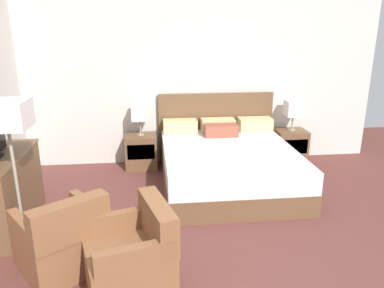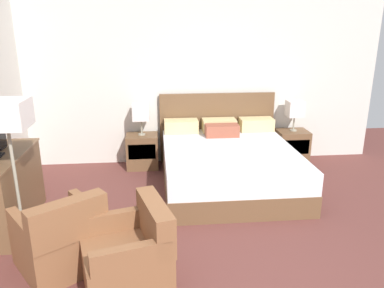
{
  "view_description": "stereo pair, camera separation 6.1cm",
  "coord_description": "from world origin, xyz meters",
  "px_view_note": "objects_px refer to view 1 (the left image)",
  "views": [
    {
      "loc": [
        -0.54,
        -2.61,
        2.16
      ],
      "look_at": [
        -0.05,
        1.81,
        0.75
      ],
      "focal_mm": 35.0,
      "sensor_mm": 36.0,
      "label": 1
    },
    {
      "loc": [
        -0.48,
        -2.61,
        2.16
      ],
      "look_at": [
        -0.05,
        1.81,
        0.75
      ],
      "focal_mm": 35.0,
      "sensor_mm": 36.0,
      "label": 2
    }
  ],
  "objects_px": {
    "bed": "(227,163)",
    "dresser": "(1,191)",
    "nightstand_left": "(141,151)",
    "table_lamp_left": "(140,112)",
    "nightstand_right": "(290,146)",
    "armchair_by_window": "(63,241)",
    "armchair_companion": "(133,258)",
    "floor_lamp": "(7,123)",
    "table_lamp_right": "(293,109)"
  },
  "relations": [
    {
      "from": "bed",
      "to": "dresser",
      "type": "bearing_deg",
      "value": -161.41
    },
    {
      "from": "nightstand_left",
      "to": "table_lamp_left",
      "type": "height_order",
      "value": "table_lamp_left"
    },
    {
      "from": "nightstand_right",
      "to": "table_lamp_left",
      "type": "xyz_separation_m",
      "value": [
        -2.43,
        0.0,
        0.63
      ]
    },
    {
      "from": "bed",
      "to": "armchair_by_window",
      "type": "relative_size",
      "value": 2.22
    },
    {
      "from": "nightstand_right",
      "to": "armchair_companion",
      "type": "distance_m",
      "value": 3.78
    },
    {
      "from": "floor_lamp",
      "to": "armchair_companion",
      "type": "bearing_deg",
      "value": -33.55
    },
    {
      "from": "bed",
      "to": "nightstand_left",
      "type": "bearing_deg",
      "value": 147.46
    },
    {
      "from": "table_lamp_left",
      "to": "dresser",
      "type": "relative_size",
      "value": 0.39
    },
    {
      "from": "bed",
      "to": "armchair_companion",
      "type": "distance_m",
      "value": 2.44
    },
    {
      "from": "bed",
      "to": "table_lamp_left",
      "type": "bearing_deg",
      "value": 147.41
    },
    {
      "from": "nightstand_left",
      "to": "dresser",
      "type": "xyz_separation_m",
      "value": [
        -1.49,
        -1.69,
        0.16
      ]
    },
    {
      "from": "nightstand_left",
      "to": "floor_lamp",
      "type": "xyz_separation_m",
      "value": [
        -1.15,
        -2.13,
        1.03
      ]
    },
    {
      "from": "nightstand_right",
      "to": "dresser",
      "type": "height_order",
      "value": "dresser"
    },
    {
      "from": "table_lamp_left",
      "to": "armchair_by_window",
      "type": "relative_size",
      "value": 0.51
    },
    {
      "from": "table_lamp_right",
      "to": "nightstand_right",
      "type": "bearing_deg",
      "value": -90.0
    },
    {
      "from": "floor_lamp",
      "to": "nightstand_left",
      "type": "bearing_deg",
      "value": 61.66
    },
    {
      "from": "floor_lamp",
      "to": "table_lamp_left",
      "type": "bearing_deg",
      "value": 61.67
    },
    {
      "from": "bed",
      "to": "nightstand_right",
      "type": "bearing_deg",
      "value": 32.54
    },
    {
      "from": "nightstand_left",
      "to": "nightstand_right",
      "type": "xyz_separation_m",
      "value": [
        2.43,
        0.0,
        0.0
      ]
    },
    {
      "from": "table_lamp_right",
      "to": "bed",
      "type": "bearing_deg",
      "value": -147.41
    },
    {
      "from": "floor_lamp",
      "to": "table_lamp_right",
      "type": "bearing_deg",
      "value": 30.74
    },
    {
      "from": "nightstand_right",
      "to": "armchair_by_window",
      "type": "bearing_deg",
      "value": -140.61
    },
    {
      "from": "nightstand_left",
      "to": "table_lamp_right",
      "type": "xyz_separation_m",
      "value": [
        2.43,
        0.0,
        0.63
      ]
    },
    {
      "from": "nightstand_left",
      "to": "nightstand_right",
      "type": "distance_m",
      "value": 2.43
    },
    {
      "from": "dresser",
      "to": "armchair_companion",
      "type": "distance_m",
      "value": 1.9
    },
    {
      "from": "armchair_companion",
      "to": "bed",
      "type": "bearing_deg",
      "value": 59.5
    },
    {
      "from": "nightstand_left",
      "to": "table_lamp_left",
      "type": "relative_size",
      "value": 1.09
    },
    {
      "from": "table_lamp_left",
      "to": "floor_lamp",
      "type": "bearing_deg",
      "value": -118.33
    },
    {
      "from": "table_lamp_left",
      "to": "bed",
      "type": "bearing_deg",
      "value": -32.59
    },
    {
      "from": "armchair_companion",
      "to": "floor_lamp",
      "type": "relative_size",
      "value": 0.56
    },
    {
      "from": "bed",
      "to": "dresser",
      "type": "relative_size",
      "value": 1.69
    },
    {
      "from": "nightstand_left",
      "to": "armchair_companion",
      "type": "bearing_deg",
      "value": -90.4
    },
    {
      "from": "armchair_companion",
      "to": "floor_lamp",
      "type": "xyz_separation_m",
      "value": [
        -1.13,
        0.75,
        1.02
      ]
    },
    {
      "from": "nightstand_left",
      "to": "armchair_by_window",
      "type": "relative_size",
      "value": 0.56
    },
    {
      "from": "dresser",
      "to": "armchair_by_window",
      "type": "bearing_deg",
      "value": -46.14
    },
    {
      "from": "nightstand_left",
      "to": "table_lamp_left",
      "type": "distance_m",
      "value": 0.63
    },
    {
      "from": "armchair_by_window",
      "to": "bed",
      "type": "bearing_deg",
      "value": 43.2
    },
    {
      "from": "nightstand_right",
      "to": "floor_lamp",
      "type": "height_order",
      "value": "floor_lamp"
    },
    {
      "from": "nightstand_right",
      "to": "floor_lamp",
      "type": "relative_size",
      "value": 0.35
    },
    {
      "from": "armchair_companion",
      "to": "nightstand_left",
      "type": "bearing_deg",
      "value": 89.6
    },
    {
      "from": "table_lamp_left",
      "to": "armchair_by_window",
      "type": "height_order",
      "value": "table_lamp_left"
    },
    {
      "from": "armchair_by_window",
      "to": "nightstand_right",
      "type": "bearing_deg",
      "value": 39.39
    },
    {
      "from": "dresser",
      "to": "armchair_by_window",
      "type": "relative_size",
      "value": 1.31
    },
    {
      "from": "nightstand_left",
      "to": "armchair_by_window",
      "type": "xyz_separation_m",
      "value": [
        -0.67,
        -2.54,
        0.02
      ]
    },
    {
      "from": "table_lamp_right",
      "to": "armchair_by_window",
      "type": "relative_size",
      "value": 0.51
    },
    {
      "from": "bed",
      "to": "nightstand_right",
      "type": "height_order",
      "value": "bed"
    },
    {
      "from": "table_lamp_left",
      "to": "table_lamp_right",
      "type": "relative_size",
      "value": 1.0
    },
    {
      "from": "floor_lamp",
      "to": "nightstand_right",
      "type": "bearing_deg",
      "value": 30.72
    },
    {
      "from": "nightstand_right",
      "to": "floor_lamp",
      "type": "xyz_separation_m",
      "value": [
        -3.58,
        -2.13,
        1.03
      ]
    },
    {
      "from": "nightstand_right",
      "to": "armchair_by_window",
      "type": "distance_m",
      "value": 4.01
    }
  ]
}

